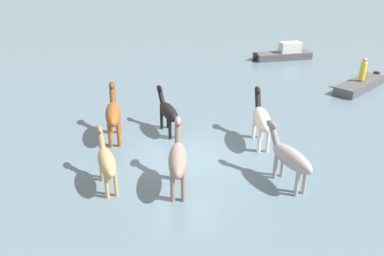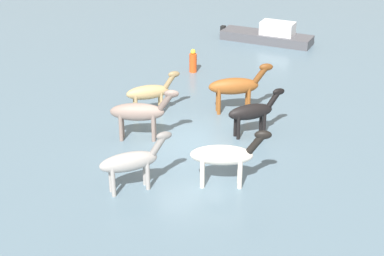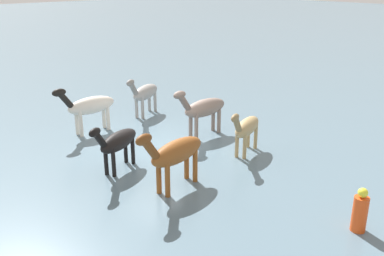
{
  "view_description": "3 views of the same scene",
  "coord_description": "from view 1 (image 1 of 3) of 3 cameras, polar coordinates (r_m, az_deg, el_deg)",
  "views": [
    {
      "loc": [
        -12.03,
        0.07,
        6.97
      ],
      "look_at": [
        0.69,
        -0.29,
        0.93
      ],
      "focal_mm": 35.16,
      "sensor_mm": 36.0,
      "label": 1
    },
    {
      "loc": [
        0.56,
        -19.03,
        9.75
      ],
      "look_at": [
        0.07,
        -0.81,
        0.97
      ],
      "focal_mm": 54.56,
      "sensor_mm": 36.0,
      "label": 2
    },
    {
      "loc": [
        8.93,
        11.39,
        5.86
      ],
      "look_at": [
        -0.97,
        0.56,
        0.61
      ],
      "focal_mm": 40.26,
      "sensor_mm": 36.0,
      "label": 3
    }
  ],
  "objects": [
    {
      "name": "horse_dun_straggler",
      "position": [
        14.75,
        10.49,
        1.43
      ],
      "size": [
        2.52,
        0.6,
        1.97
      ],
      "rotation": [
        0.0,
        0.0,
        -0.01
      ],
      "color": "silver",
      "rests_on": "ground_plane"
    },
    {
      "name": "horse_dark_mare",
      "position": [
        11.75,
        -2.15,
        -4.67
      ],
      "size": [
        2.53,
        0.61,
        1.98
      ],
      "rotation": [
        0.0,
        0.0,
        -0.01
      ],
      "color": "gray",
      "rests_on": "ground_plane"
    },
    {
      "name": "horse_lead",
      "position": [
        15.52,
        -3.68,
        2.56
      ],
      "size": [
        2.21,
        1.15,
        1.74
      ],
      "rotation": [
        0.0,
        0.0,
        0.37
      ],
      "color": "black",
      "rests_on": "ground_plane"
    },
    {
      "name": "boat_dinghy_port",
      "position": [
        22.84,
        24.09,
        5.81
      ],
      "size": [
        3.42,
        3.66,
        0.72
      ],
      "rotation": [
        0.0,
        0.0,
        2.3
      ],
      "color": "#4C4C51",
      "rests_on": "ground_plane"
    },
    {
      "name": "ground_plane",
      "position": [
        13.9,
        -1.1,
        -4.69
      ],
      "size": [
        168.18,
        168.18,
        0.0
      ],
      "primitive_type": "plane",
      "color": "slate"
    },
    {
      "name": "person_boatman_standing",
      "position": [
        22.54,
        24.52,
        8.07
      ],
      "size": [
        0.32,
        0.32,
        1.19
      ],
      "color": "yellow",
      "rests_on": "boat_dinghy_port"
    },
    {
      "name": "horse_gray_outer",
      "position": [
        12.37,
        14.61,
        -4.31
      ],
      "size": [
        2.31,
        1.28,
        1.84
      ],
      "rotation": [
        0.0,
        0.0,
        0.41
      ],
      "color": "#9E9993",
      "rests_on": "ground_plane"
    },
    {
      "name": "boat_skiff_near",
      "position": [
        27.65,
        13.79,
        10.74
      ],
      "size": [
        1.87,
        4.26,
        1.32
      ],
      "rotation": [
        0.0,
        0.0,
        4.91
      ],
      "color": "#4C4C51",
      "rests_on": "ground_plane"
    },
    {
      "name": "horse_pinto_flank",
      "position": [
        12.19,
        -12.87,
        -4.91
      ],
      "size": [
        2.2,
        1.06,
        1.73
      ],
      "rotation": [
        0.0,
        0.0,
        0.33
      ],
      "color": "tan",
      "rests_on": "ground_plane"
    },
    {
      "name": "horse_rear_stallion",
      "position": [
        15.21,
        -11.88,
        2.19
      ],
      "size": [
        2.62,
        0.89,
        2.02
      ],
      "rotation": [
        0.0,
        0.0,
        0.15
      ],
      "color": "brown",
      "rests_on": "ground_plane"
    }
  ]
}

